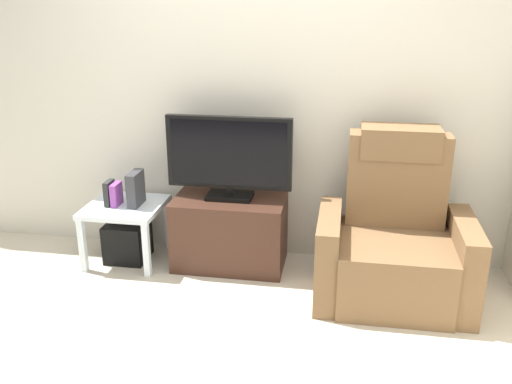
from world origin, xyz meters
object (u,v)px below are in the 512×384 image
at_px(recliner_armchair, 394,242).
at_px(book_middle, 116,194).
at_px(subwoofer_box, 128,241).
at_px(side_table, 125,213).
at_px(television, 229,156).
at_px(book_leftmost, 109,193).
at_px(tv_stand, 230,232).
at_px(game_console, 136,189).

distance_m(recliner_armchair, book_middle, 1.97).
relative_size(subwoofer_box, book_middle, 1.75).
bearing_deg(side_table, recliner_armchair, -5.73).
bearing_deg(book_middle, television, 5.33).
bearing_deg(recliner_armchair, television, 167.50).
distance_m(side_table, subwoofer_box, 0.22).
bearing_deg(book_leftmost, tv_stand, 3.77).
xyz_separation_m(tv_stand, book_middle, (-0.82, -0.06, 0.26)).
distance_m(recliner_armchair, side_table, 1.92).
height_order(television, side_table, television).
bearing_deg(tv_stand, subwoofer_box, -177.22).
height_order(side_table, game_console, game_console).
bearing_deg(recliner_armchair, game_console, 173.48).
bearing_deg(game_console, television, 3.90).
bearing_deg(subwoofer_box, tv_stand, 2.78).
bearing_deg(tv_stand, television, 90.00).
distance_m(television, subwoofer_box, 1.03).
xyz_separation_m(television, book_leftmost, (-0.87, -0.08, -0.30)).
bearing_deg(book_middle, book_leftmost, 180.00).
bearing_deg(recliner_armchair, book_middle, 174.79).
relative_size(side_table, book_leftmost, 2.99).
bearing_deg(recliner_armchair, book_leftmost, 174.92).
distance_m(tv_stand, recliner_armchair, 1.17).
xyz_separation_m(side_table, book_leftmost, (-0.10, -0.02, 0.16)).
bearing_deg(book_leftmost, book_middle, 0.00).
height_order(subwoofer_box, book_leftmost, book_leftmost).
xyz_separation_m(recliner_armchair, subwoofer_box, (-1.91, 0.19, -0.23)).
height_order(book_leftmost, game_console, game_console).
xyz_separation_m(television, recliner_armchair, (1.14, -0.25, -0.45)).
distance_m(book_leftmost, game_console, 0.20).
height_order(tv_stand, game_console, game_console).
distance_m(side_table, book_middle, 0.16).
xyz_separation_m(tv_stand, subwoofer_box, (-0.77, -0.04, -0.11)).
distance_m(book_leftmost, book_middle, 0.05).
bearing_deg(side_table, tv_stand, 2.78).
height_order(television, subwoofer_box, television).
distance_m(tv_stand, game_console, 0.75).
bearing_deg(book_leftmost, subwoofer_box, 11.31).
bearing_deg(game_console, recliner_armchair, -6.32).
relative_size(recliner_armchair, book_leftmost, 5.97).
relative_size(tv_stand, side_table, 1.47).
bearing_deg(television, recliner_armchair, -12.30).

